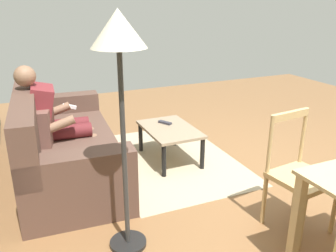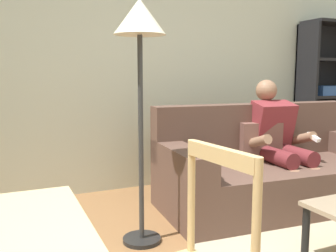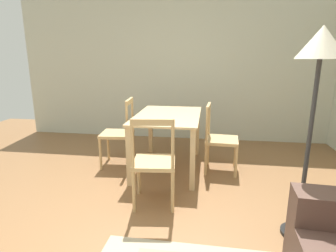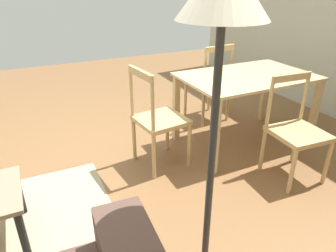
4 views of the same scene
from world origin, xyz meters
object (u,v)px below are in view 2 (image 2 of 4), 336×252
at_px(person_lounging, 278,140).
at_px(bookshelf, 330,112).
at_px(floor_lamp, 140,40).
at_px(couch, 272,170).

bearing_deg(person_lounging, bookshelf, 27.67).
bearing_deg(bookshelf, floor_lamp, -159.79).
xyz_separation_m(couch, person_lounging, (0.09, 0.04, 0.27)).
height_order(person_lounging, bookshelf, bookshelf).
distance_m(person_lounging, bookshelf, 1.73).
relative_size(couch, bookshelf, 1.18).
xyz_separation_m(couch, bookshelf, (1.62, 0.84, 0.41)).
relative_size(person_lounging, bookshelf, 0.62).
bearing_deg(person_lounging, couch, -156.20).
height_order(couch, person_lounging, person_lounging).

